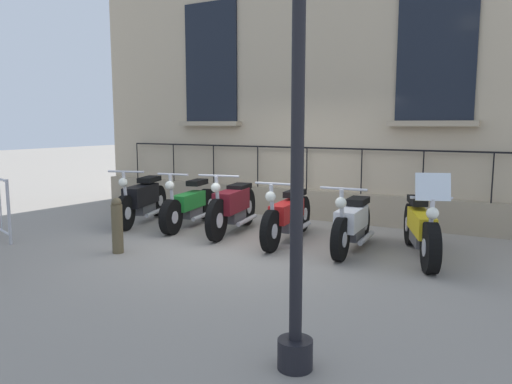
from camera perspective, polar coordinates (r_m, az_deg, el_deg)
The scene contains 9 objects.
ground_plane at distance 8.04m, azimuth -0.95°, elevation -5.89°, with size 60.00×60.00×0.00m, color gray.
building_facade at distance 10.39m, azimuth 7.00°, elevation 15.43°, with size 0.82×10.76×6.76m.
motorcycle_black at distance 9.83m, azimuth -13.02°, elevation -0.91°, with size 2.08×0.91×1.08m.
motorcycle_green at distance 9.32m, azimuth -7.63°, elevation -1.58°, with size 2.11×0.68×1.06m.
motorcycle_maroon at distance 8.69m, azimuth -2.72°, elevation -1.71°, with size 2.10×0.71×1.09m.
motorcycle_red at distance 8.10m, azimuth 3.72°, elevation -2.81°, with size 2.19×0.59×1.04m.
motorcycle_white at distance 7.60m, azimuth 11.08°, elevation -3.69°, with size 1.88×0.68×1.03m.
motorcycle_yellow at distance 7.46m, azimuth 18.54°, elevation -4.12°, with size 2.10×0.94×1.30m.
bollard at distance 7.62m, azimuth -15.77°, elevation -3.71°, with size 0.17×0.17×0.84m.
Camera 1 is at (6.75, 3.93, 1.91)m, focal length 34.56 mm.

